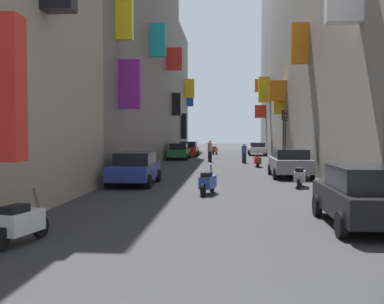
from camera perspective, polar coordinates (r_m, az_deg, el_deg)
ground_plane at (r=32.54m, az=3.74°, el=-1.73°), size 140.00×140.00×0.00m
building_left_mid_a at (r=36.95m, az=-9.07°, el=14.34°), size 7.38×31.43×20.02m
building_left_mid_b at (r=57.51m, az=-4.03°, el=7.45°), size 7.23×11.57×14.88m
building_right_mid_b at (r=34.96m, az=17.59°, el=16.49°), size 7.34×38.16×21.85m
building_right_mid_c at (r=58.38m, az=12.04°, el=10.48°), size 7.29×10.36×21.25m
parked_car_white at (r=48.33m, az=8.18°, el=0.44°), size 1.85×4.17×1.35m
parked_car_grey at (r=24.49m, az=12.19°, el=-1.28°), size 2.02×4.19×1.49m
parked_car_green at (r=40.51m, az=-1.67°, el=0.14°), size 1.84×4.20×1.43m
parked_car_blue at (r=20.62m, az=-7.19°, el=-1.98°), size 1.94×4.09×1.46m
parked_car_red at (r=46.23m, az=-0.46°, el=0.44°), size 2.02×4.46×1.48m
parked_car_black at (r=12.00m, az=20.99°, el=-5.09°), size 1.99×4.03×1.52m
scooter_white at (r=10.18m, az=-20.62°, el=-8.26°), size 0.66×1.75×1.13m
scooter_blue at (r=17.23m, az=1.98°, el=-3.81°), size 0.66×1.81×1.13m
scooter_red at (r=31.65m, az=8.22°, el=-1.02°), size 0.45×1.96×1.13m
scooter_silver at (r=20.05m, az=13.34°, el=-3.00°), size 0.67×1.88×1.13m
scooter_orange at (r=50.21m, az=2.88°, el=0.23°), size 0.68×1.97×1.13m
pedestrian_crossing at (r=35.34m, az=6.55°, el=-0.16°), size 0.54×0.54×1.56m
pedestrian_near_left at (r=36.68m, az=2.27°, el=0.12°), size 0.52×0.52×1.77m
traffic_light_near_corner at (r=34.00m, az=11.62°, el=3.00°), size 0.26×0.34×3.98m
traffic_light_far_corner at (r=35.09m, az=11.39°, el=3.08°), size 0.26×0.34×4.07m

